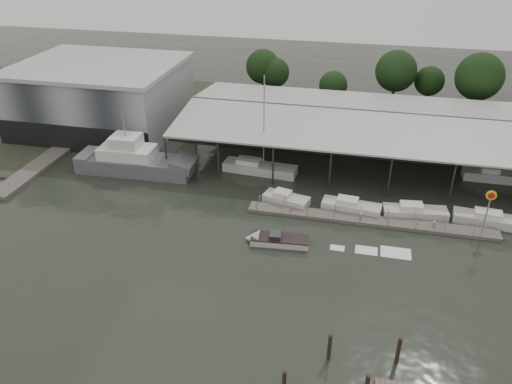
% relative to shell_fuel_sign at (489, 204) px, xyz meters
% --- Properties ---
extents(ground, '(200.00, 200.00, 0.00)m').
position_rel_shell_fuel_sign_xyz_m(ground, '(-27.00, -9.99, -3.93)').
color(ground, '#252B23').
rests_on(ground, ground).
extents(land_strip_far, '(140.00, 30.00, 0.30)m').
position_rel_shell_fuel_sign_xyz_m(land_strip_far, '(-27.00, 32.01, -3.83)').
color(land_strip_far, '#33392B').
rests_on(land_strip_far, ground).
extents(land_strip_west, '(20.00, 40.00, 0.30)m').
position_rel_shell_fuel_sign_xyz_m(land_strip_west, '(-67.00, 20.01, -3.83)').
color(land_strip_west, '#33392B').
rests_on(land_strip_west, ground).
extents(storage_warehouse, '(24.50, 20.50, 10.50)m').
position_rel_shell_fuel_sign_xyz_m(storage_warehouse, '(-55.00, 19.95, 1.36)').
color(storage_warehouse, '#989EA2').
rests_on(storage_warehouse, ground).
extents(covered_boat_shed, '(58.24, 24.00, 6.96)m').
position_rel_shell_fuel_sign_xyz_m(covered_boat_shed, '(-10.00, 18.01, 2.20)').
color(covered_boat_shed, '#B8BBBD').
rests_on(covered_boat_shed, ground).
extents(trawler_dock, '(3.00, 18.00, 0.50)m').
position_rel_shell_fuel_sign_xyz_m(trawler_dock, '(-57.00, 4.01, -3.68)').
color(trawler_dock, slate).
rests_on(trawler_dock, ground).
extents(floating_dock, '(28.00, 2.00, 1.40)m').
position_rel_shell_fuel_sign_xyz_m(floating_dock, '(-12.00, 0.01, -3.72)').
color(floating_dock, slate).
rests_on(floating_dock, ground).
extents(shell_fuel_sign, '(1.10, 0.18, 5.55)m').
position_rel_shell_fuel_sign_xyz_m(shell_fuel_sign, '(0.00, 0.00, 0.00)').
color(shell_fuel_sign, gray).
rests_on(shell_fuel_sign, ground).
extents(grey_trawler, '(16.38, 5.11, 8.84)m').
position_rel_shell_fuel_sign_xyz_m(grey_trawler, '(-43.19, 5.94, -2.35)').
color(grey_trawler, slate).
rests_on(grey_trawler, ground).
extents(white_sailboat, '(10.16, 3.41, 13.61)m').
position_rel_shell_fuel_sign_xyz_m(white_sailboat, '(-26.99, 9.43, -3.27)').
color(white_sailboat, silver).
rests_on(white_sailboat, ground).
extents(speedboat_underway, '(17.86, 3.52, 2.00)m').
position_rel_shell_fuel_sign_xyz_m(speedboat_underway, '(-21.75, -6.45, -3.53)').
color(speedboat_underway, silver).
rests_on(speedboat_underway, ground).
extents(moored_cruiser_0, '(5.87, 3.45, 1.70)m').
position_rel_shell_fuel_sign_xyz_m(moored_cruiser_0, '(-22.01, 2.00, -3.31)').
color(moored_cruiser_0, silver).
rests_on(moored_cruiser_0, ground).
extents(moored_cruiser_1, '(7.05, 2.90, 1.70)m').
position_rel_shell_fuel_sign_xyz_m(moored_cruiser_1, '(-14.25, 1.97, -3.31)').
color(moored_cruiser_1, silver).
rests_on(moored_cruiser_1, ground).
extents(moored_cruiser_2, '(7.46, 3.02, 1.70)m').
position_rel_shell_fuel_sign_xyz_m(moored_cruiser_2, '(-6.98, 2.39, -3.31)').
color(moored_cruiser_2, silver).
rests_on(moored_cruiser_2, ground).
extents(moored_cruiser_3, '(8.43, 3.02, 1.70)m').
position_rel_shell_fuel_sign_xyz_m(moored_cruiser_3, '(1.35, 2.55, -3.31)').
color(moored_cruiser_3, silver).
rests_on(moored_cruiser_3, ground).
extents(horizon_tree_line, '(70.20, 10.90, 11.49)m').
position_rel_shell_fuel_sign_xyz_m(horizon_tree_line, '(-2.30, 37.58, 2.37)').
color(horizon_tree_line, black).
rests_on(horizon_tree_line, ground).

